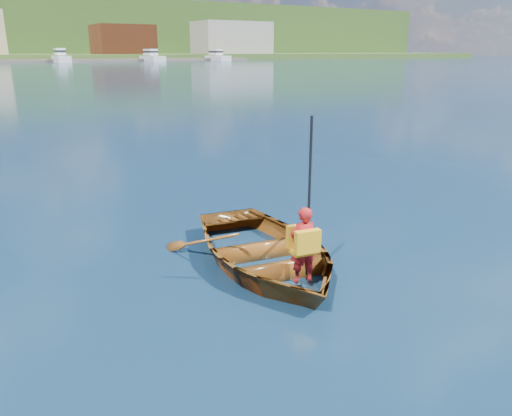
# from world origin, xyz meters

# --- Properties ---
(ground) EXTENTS (600.00, 600.00, 0.00)m
(ground) POSITION_xyz_m (0.00, 0.00, 0.00)
(ground) COLOR #10233B
(ground) RESTS_ON ground
(rowboat) EXTENTS (2.93, 3.78, 0.72)m
(rowboat) POSITION_xyz_m (0.12, 0.69, 0.21)
(rowboat) COLOR maroon
(rowboat) RESTS_ON ground
(child_paddler) EXTENTS (0.40, 0.37, 2.14)m
(child_paddler) POSITION_xyz_m (0.16, -0.22, 0.64)
(child_paddler) COLOR #A7191B
(child_paddler) RESTS_ON ground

